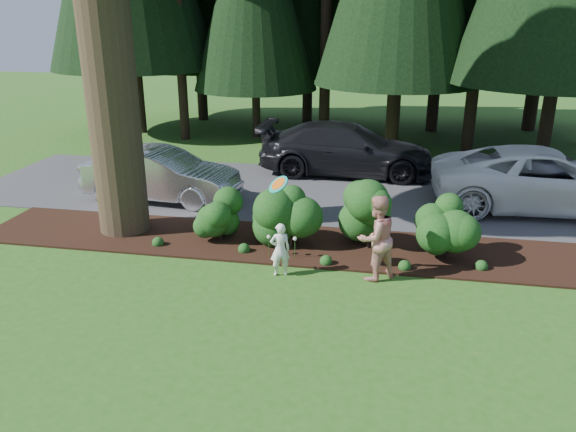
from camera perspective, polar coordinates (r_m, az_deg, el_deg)
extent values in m
plane|color=#275718|center=(10.69, -1.55, -9.72)|extent=(80.00, 80.00, 0.00)
cube|color=black|center=(13.55, 1.32, -2.92)|extent=(16.00, 2.50, 0.05)
cube|color=#38383A|center=(17.51, 3.57, 2.38)|extent=(22.00, 6.00, 0.03)
sphere|color=#144315|center=(13.71, -6.97, 0.07)|extent=(1.08, 1.08, 1.08)
cylinder|color=black|center=(13.89, -6.89, -1.91)|extent=(0.08, 0.08, 0.30)
sphere|color=#144315|center=(13.02, 0.30, 0.41)|extent=(1.35, 1.35, 1.35)
cylinder|color=black|center=(13.31, 0.29, -2.77)|extent=(0.08, 0.08, 0.30)
sphere|color=#144315|center=(13.16, 8.27, -0.09)|extent=(1.26, 1.26, 1.26)
cylinder|color=black|center=(13.41, 8.13, -2.80)|extent=(0.08, 0.08, 0.30)
sphere|color=#144315|center=(13.09, 16.09, -1.33)|extent=(1.17, 1.17, 1.17)
cylinder|color=black|center=(13.29, 15.86, -3.60)|extent=(0.08, 0.08, 0.30)
cylinder|color=#144315|center=(12.80, -1.95, -3.25)|extent=(0.01, 0.01, 0.50)
sphere|color=white|center=(12.69, -1.96, -2.13)|extent=(0.09, 0.09, 0.09)
cylinder|color=#144315|center=(12.74, -0.63, -3.35)|extent=(0.01, 0.01, 0.50)
sphere|color=white|center=(12.64, -0.63, -2.23)|extent=(0.09, 0.09, 0.09)
cylinder|color=#144315|center=(12.69, 0.70, -3.45)|extent=(0.01, 0.01, 0.50)
sphere|color=white|center=(12.59, 0.71, -2.32)|extent=(0.09, 0.09, 0.09)
cylinder|color=black|center=(25.78, -16.77, 18.31)|extent=(0.50, 0.50, 9.80)
cylinder|color=black|center=(25.24, -10.83, 17.95)|extent=(0.50, 0.50, 9.10)
cylinder|color=black|center=(24.81, -3.61, 19.84)|extent=(0.50, 0.50, 10.50)
cylinder|color=black|center=(22.79, 3.18, 17.63)|extent=(0.50, 0.50, 8.75)
cylinder|color=black|center=(23.58, 11.32, 20.36)|extent=(0.50, 0.50, 11.20)
cylinder|color=black|center=(24.77, 18.46, 17.70)|extent=(0.50, 0.50, 9.45)
cylinder|color=black|center=(23.73, 25.40, 18.49)|extent=(0.50, 0.50, 10.85)
cylinder|color=black|center=(29.33, -9.97, 20.29)|extent=(0.50, 0.50, 11.20)
cylinder|color=black|center=(27.44, 1.23, 19.88)|extent=(0.50, 0.50, 10.50)
cylinder|color=black|center=(28.34, 25.13, 17.77)|extent=(0.50, 0.50, 10.15)
imported|color=#B2B2B7|center=(16.99, -12.76, 4.10)|extent=(4.74, 2.01, 1.52)
imported|color=white|center=(17.31, 24.74, 3.39)|extent=(6.35, 3.14, 1.73)
imported|color=black|center=(19.44, 5.99, 6.79)|extent=(5.99, 2.44, 1.74)
imported|color=white|center=(11.85, -0.81, -3.42)|extent=(0.50, 0.42, 1.18)
imported|color=red|center=(11.73, 8.94, -2.21)|extent=(1.13, 1.10, 1.83)
cylinder|color=teal|center=(11.35, -0.98, 3.21)|extent=(0.50, 0.42, 0.42)
cylinder|color=orange|center=(11.35, -0.99, 3.28)|extent=(0.35, 0.30, 0.29)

